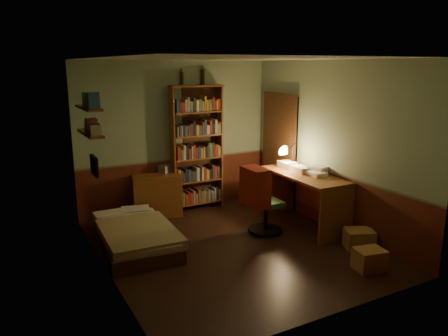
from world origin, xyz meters
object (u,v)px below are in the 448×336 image
dresser (157,195)px  desk_lamp (292,152)px  bed (135,228)px  cardboard_box_a (369,259)px  office_chair (266,199)px  cardboard_box_b (359,239)px  bookshelf (197,148)px  mini_stereo (166,168)px  desk (303,200)px

dresser → desk_lamp: bearing=-15.4°
bed → cardboard_box_a: bed is taller
bed → dresser: 1.29m
office_chair → bed: bearing=167.8°
bed → cardboard_box_a: bearing=-36.5°
bed → cardboard_box_b: bearing=-24.4°
bookshelf → cardboard_box_b: bearing=-59.2°
office_chair → cardboard_box_b: size_ratio=2.80×
bookshelf → desk_lamp: 1.68m
bed → office_chair: office_chair is taller
dresser → mini_stereo: mini_stereo is taller
office_chair → cardboard_box_b: (0.82, -1.13, -0.40)m
bed → desk: 2.67m
bookshelf → desk_lamp: (1.21, -1.17, 0.02)m
desk_lamp → cardboard_box_a: bearing=-111.5°
bed → mini_stereo: mini_stereo is taller
bed → cardboard_box_a: (2.36, -2.13, -0.12)m
dresser → cardboard_box_a: dresser is taller
mini_stereo → cardboard_box_a: mini_stereo is taller
mini_stereo → bookshelf: bookshelf is taller
mini_stereo → desk: 2.38m
bookshelf → bed: bearing=-136.1°
desk_lamp → bed: bearing=167.7°
cardboard_box_a → cardboard_box_b: (0.38, 0.55, 0.00)m
mini_stereo → office_chair: 1.92m
desk_lamp → cardboard_box_b: 1.85m
cardboard_box_b → cardboard_box_a: bearing=-124.3°
bed → cardboard_box_a: size_ratio=4.80×
desk → cardboard_box_b: (0.12, -1.11, -0.29)m
bed → bookshelf: bookshelf is taller
dresser → bookshelf: (0.79, 0.08, 0.74)m
desk → cardboard_box_b: size_ratio=4.13×
mini_stereo → bookshelf: 0.65m
dresser → desk_lamp: (2.00, -1.08, 0.75)m
bookshelf → mini_stereo: bearing=-177.4°
desk_lamp → cardboard_box_a: desk_lamp is taller
cardboard_box_b → bed: bearing=150.0°
desk → dresser: bearing=142.9°
bed → dresser: dresser is taller
mini_stereo → desk: desk is taller
bookshelf → desk: (1.11, -1.62, -0.67)m
mini_stereo → cardboard_box_a: 3.67m
cardboard_box_a → desk: bearing=81.2°
dresser → cardboard_box_a: bearing=-49.7°
desk → office_chair: office_chair is taller
desk_lamp → desk: bearing=-114.3°
bookshelf → cardboard_box_b: 3.15m
bookshelf → office_chair: (0.41, -1.60, -0.56)m
dresser → office_chair: bearing=-38.5°
bookshelf → desk: bearing=-48.9°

